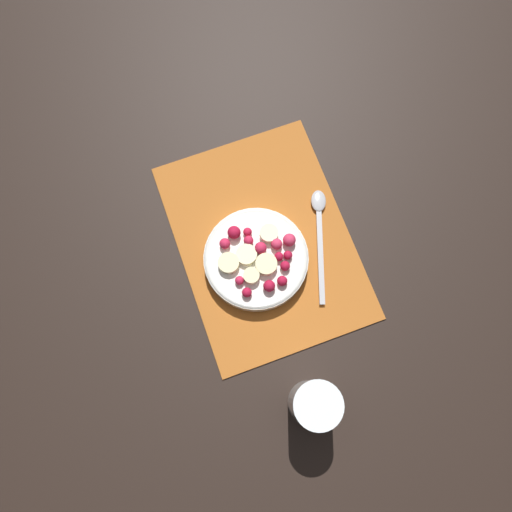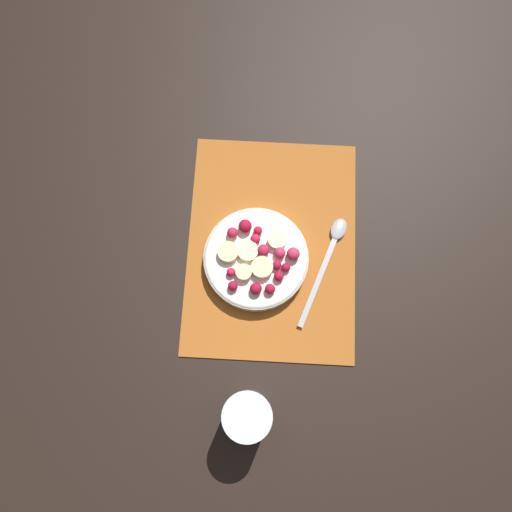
# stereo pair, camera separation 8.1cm
# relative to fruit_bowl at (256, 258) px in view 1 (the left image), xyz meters

# --- Properties ---
(ground_plane) EXTENTS (3.00, 3.00, 0.00)m
(ground_plane) POSITION_rel_fruit_bowl_xyz_m (0.03, -0.02, -0.02)
(ground_plane) COLOR black
(placemat) EXTENTS (0.39, 0.28, 0.01)m
(placemat) POSITION_rel_fruit_bowl_xyz_m (0.03, -0.02, -0.02)
(placemat) COLOR #B26023
(placemat) RESTS_ON ground_plane
(fruit_bowl) EXTENTS (0.17, 0.17, 0.05)m
(fruit_bowl) POSITION_rel_fruit_bowl_xyz_m (0.00, 0.00, 0.00)
(fruit_bowl) COLOR silver
(fruit_bowl) RESTS_ON placemat
(spoon) EXTENTS (0.19, 0.08, 0.01)m
(spoon) POSITION_rel_fruit_bowl_xyz_m (0.02, -0.12, -0.01)
(spoon) COLOR #B2B2B7
(spoon) RESTS_ON placemat
(drinking_glass) EXTENTS (0.07, 0.07, 0.12)m
(drinking_glass) POSITION_rel_fruit_bowl_xyz_m (-0.24, -0.00, 0.04)
(drinking_glass) COLOR white
(drinking_glass) RESTS_ON ground_plane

